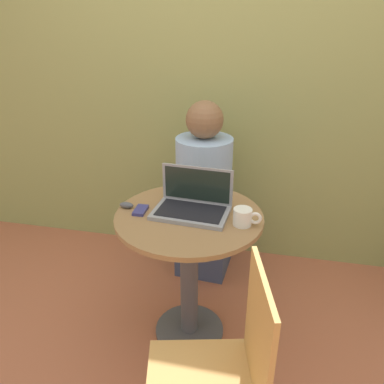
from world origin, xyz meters
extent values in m
plane|color=#B26042|center=(0.00, 0.00, 0.00)|extent=(12.00, 12.00, 0.00)
cube|color=#939956|center=(0.00, 0.92, 1.30)|extent=(7.00, 0.05, 2.60)
cylinder|color=#4C4C51|center=(0.00, 0.00, 0.01)|extent=(0.39, 0.39, 0.02)
cylinder|color=#4C4C51|center=(0.00, 0.00, 0.38)|extent=(0.10, 0.10, 0.72)
cylinder|color=olive|center=(0.00, 0.00, 0.76)|extent=(0.74, 0.74, 0.02)
cube|color=gray|center=(0.01, 0.00, 0.78)|extent=(0.38, 0.26, 0.02)
cube|color=black|center=(0.01, 0.00, 0.79)|extent=(0.34, 0.21, 0.00)
cube|color=gray|center=(0.02, 0.11, 0.88)|extent=(0.37, 0.04, 0.19)
cube|color=black|center=(0.02, 0.11, 0.88)|extent=(0.34, 0.03, 0.17)
cube|color=navy|center=(-0.24, -0.02, 0.78)|extent=(0.06, 0.11, 0.02)
ellipsoid|color=#4C4C51|center=(-0.33, 0.00, 0.79)|extent=(0.07, 0.04, 0.03)
cylinder|color=white|center=(0.27, -0.04, 0.81)|extent=(0.09, 0.09, 0.08)
torus|color=white|center=(0.32, -0.04, 0.81)|extent=(0.06, 0.02, 0.06)
cylinder|color=tan|center=(0.33, -0.46, 0.22)|extent=(0.04, 0.04, 0.44)
cube|color=tan|center=(0.38, -0.63, 0.69)|extent=(0.10, 0.36, 0.46)
cube|color=#3D4766|center=(-0.02, 0.71, 0.22)|extent=(0.37, 0.52, 0.44)
cylinder|color=#9EBCE5|center=(-0.03, 0.58, 0.71)|extent=(0.36, 0.36, 0.54)
sphere|color=brown|center=(-0.03, 0.58, 1.10)|extent=(0.23, 0.23, 0.23)
camera|label=1|loc=(0.36, -1.59, 1.66)|focal=35.00mm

